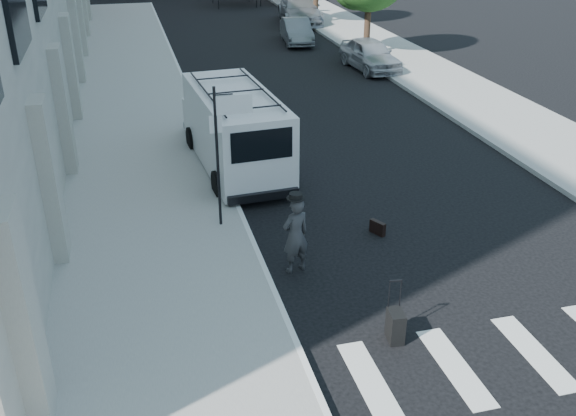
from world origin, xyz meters
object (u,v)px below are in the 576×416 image
businessman (296,235)px  parked_car_b (297,31)px  cargo_van (234,128)px  parked_car_c (300,9)px  briefcase (378,228)px  suitcase (395,326)px  parked_car_a (370,54)px

businessman → parked_car_b: bearing=-123.2°
businessman → cargo_van: 6.35m
parked_car_c → parked_car_b: bearing=-99.4°
briefcase → parked_car_b: 22.34m
cargo_van → businessman: bearing=-92.2°
suitcase → parked_car_a: parked_car_a is taller
businessman → parked_car_c: businessman is taller
suitcase → parked_car_c: size_ratio=0.20×
cargo_van → parked_car_b: 18.02m
cargo_van → parked_car_a: bearing=46.7°
parked_car_a → businessman: bearing=-119.8°
briefcase → parked_car_a: parked_car_a is taller
suitcase → cargo_van: 9.34m
suitcase → parked_car_c: parked_car_c is taller
suitcase → parked_car_c: 32.62m
parked_car_b → parked_car_a: bearing=-68.0°
businessman → parked_car_a: bearing=-134.0°
suitcase → parked_car_c: (6.94, 31.87, 0.54)m
cargo_van → parked_car_c: size_ratio=1.09×
parked_car_b → parked_car_c: parked_car_c is taller
briefcase → parked_car_c: (5.70, 27.87, 0.69)m
businessman → cargo_van: size_ratio=0.28×
businessman → parked_car_b: (6.31, 23.13, -0.22)m
parked_car_c → parked_car_a: bearing=-82.4°
briefcase → parked_car_b: (3.90, 21.99, 0.49)m
suitcase → parked_car_a: size_ratio=0.28×
businessman → cargo_van: (-0.21, 6.34, 0.33)m
businessman → suitcase: (1.17, -2.86, -0.57)m
briefcase → suitcase: 4.19m
cargo_van → parked_car_c: cargo_van is taller
parked_car_c → businessman: bearing=-98.0°
businessman → suitcase: businessman is taller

